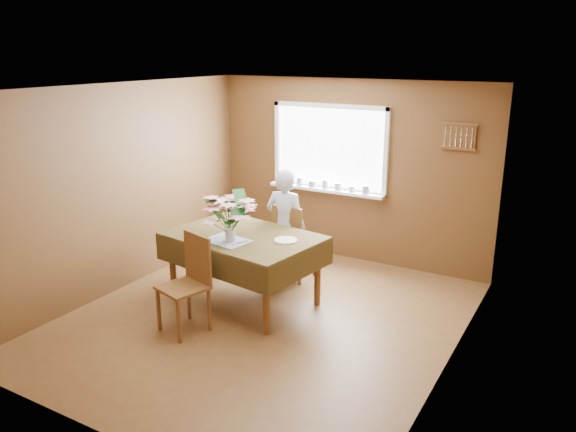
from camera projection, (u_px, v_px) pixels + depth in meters
The scene contains 15 objects.
floor at pixel (263, 319), 6.21m from camera, with size 4.50×4.50×0.00m, color brown.
ceiling at pixel (260, 88), 5.49m from camera, with size 4.50×4.50×0.00m, color white.
wall_back at pixel (349, 172), 7.72m from camera, with size 4.00×4.00×0.00m, color brown.
wall_front at pixel (92, 287), 3.98m from camera, with size 4.00×4.00×0.00m, color brown.
wall_left at pixel (123, 188), 6.80m from camera, with size 4.50×4.50×0.00m, color brown.
wall_right at pixel (455, 242), 4.90m from camera, with size 4.50×4.50×0.00m, color brown.
window_assembly at pixel (328, 163), 7.79m from camera, with size 1.72×0.20×1.22m.
spoon_rack at pixel (459, 136), 6.83m from camera, with size 0.44×0.05×0.33m.
dining_table at pixel (243, 243), 6.45m from camera, with size 1.85×1.40×0.83m.
chair_far at pixel (292, 240), 7.13m from camera, with size 0.45×0.45×1.00m.
chair_near at pixel (189, 279), 5.87m from camera, with size 0.55×0.55×1.03m.
seated_woman at pixel (286, 226), 7.04m from camera, with size 0.54×0.35×1.47m, color white.
flower_bouquet at pixel (230, 213), 6.12m from camera, with size 0.58×0.58×0.50m.
side_plate at pixel (286, 240), 6.22m from camera, with size 0.26×0.26×0.01m, color white.
table_knife at pixel (240, 243), 6.13m from camera, with size 0.02×0.21×0.00m, color silver.
Camera 1 is at (3.03, -4.74, 2.87)m, focal length 35.00 mm.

